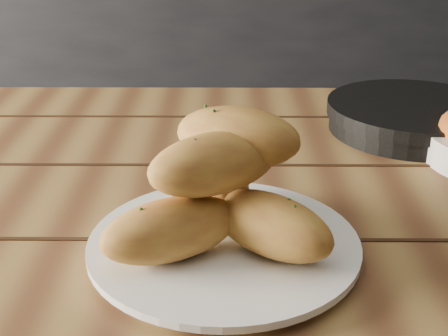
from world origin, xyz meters
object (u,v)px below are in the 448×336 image
at_px(skillet, 415,116).
at_px(plate, 224,247).
at_px(table, 302,262).
at_px(bread_rolls, 222,190).

bearing_deg(skillet, plate, -128.62).
height_order(table, bread_rolls, bread_rolls).
height_order(table, skillet, skillet).
relative_size(table, skillet, 3.94).
bearing_deg(skillet, table, -129.11).
bearing_deg(table, bread_rolls, -128.67).
distance_m(table, skillet, 0.33).
xyz_separation_m(table, plate, (-0.10, -0.13, 0.10)).
bearing_deg(bread_rolls, skillet, 51.04).
height_order(bread_rolls, skillet, bread_rolls).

